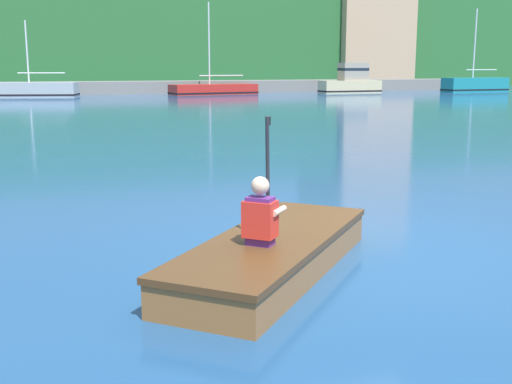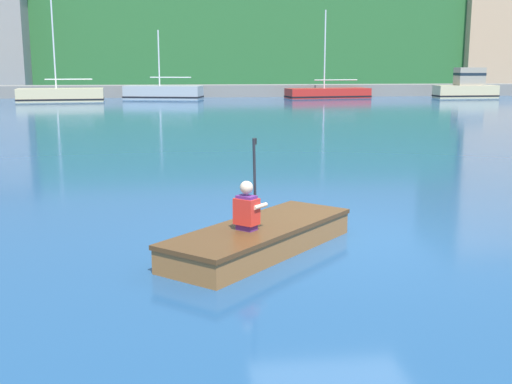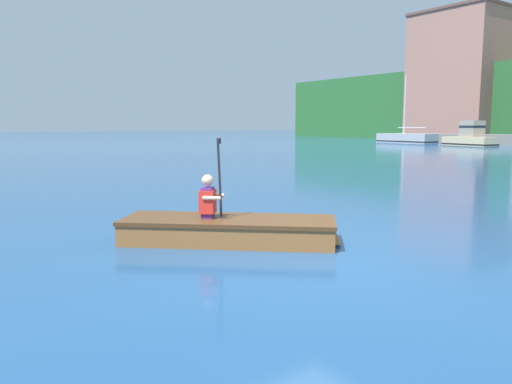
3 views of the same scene
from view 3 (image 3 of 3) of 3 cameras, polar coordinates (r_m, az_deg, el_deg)
ground_plane at (r=6.78m, az=6.45°, el=-7.07°), size 300.00×300.00×0.00m
waterfront_warehouse_left at (r=67.95m, az=22.68°, el=12.07°), size 10.51×10.17×15.42m
moored_boat_dock_center_near at (r=52.98m, az=16.78°, el=5.89°), size 6.31×2.38×6.73m
moored_boat_outer_slip_west at (r=47.37m, az=23.28°, el=5.78°), size 5.16×2.83×2.16m
rowboat_foreground at (r=7.38m, az=-2.84°, el=-4.18°), size 2.86×3.00×0.36m
person_paddler at (r=7.36m, az=-5.47°, el=-0.73°), size 0.46×0.46×1.17m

